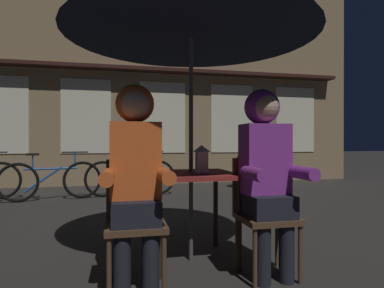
% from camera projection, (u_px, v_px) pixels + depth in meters
% --- Properties ---
extents(ground_plane, '(60.00, 60.00, 0.00)m').
position_uv_depth(ground_plane, '(191.00, 260.00, 2.72)').
color(ground_plane, '#2D2B28').
extents(cafe_table, '(0.72, 0.72, 0.74)m').
position_uv_depth(cafe_table, '(191.00, 185.00, 2.72)').
color(cafe_table, maroon).
rests_on(cafe_table, ground_plane).
extents(patio_umbrella, '(2.10, 2.10, 2.31)m').
position_uv_depth(patio_umbrella, '(191.00, 16.00, 2.71)').
color(patio_umbrella, '#4C4C51').
rests_on(patio_umbrella, ground_plane).
extents(lantern, '(0.11, 0.11, 0.23)m').
position_uv_depth(lantern, '(202.00, 158.00, 2.66)').
color(lantern, white).
rests_on(lantern, cafe_table).
extents(chair_left, '(0.40, 0.40, 0.87)m').
position_uv_depth(chair_left, '(135.00, 215.00, 2.25)').
color(chair_left, '#513823').
rests_on(chair_left, ground_plane).
extents(chair_right, '(0.40, 0.40, 0.87)m').
position_uv_depth(chair_right, '(263.00, 208.00, 2.46)').
color(chair_right, '#513823').
rests_on(chair_right, ground_plane).
extents(person_left_hooded, '(0.45, 0.56, 1.40)m').
position_uv_depth(person_left_hooded, '(136.00, 164.00, 2.20)').
color(person_left_hooded, black).
rests_on(person_left_hooded, ground_plane).
extents(person_right_hooded, '(0.45, 0.56, 1.40)m').
position_uv_depth(person_right_hooded, '(266.00, 162.00, 2.41)').
color(person_right_hooded, black).
rests_on(person_right_hooded, ground_plane).
extents(shopfront_building, '(10.00, 0.93, 6.20)m').
position_uv_depth(shopfront_building, '(161.00, 59.00, 8.07)').
color(shopfront_building, '#937A56').
rests_on(shopfront_building, ground_plane).
extents(bicycle_second, '(1.66, 0.35, 0.84)m').
position_uv_depth(bicycle_second, '(51.00, 180.00, 5.56)').
color(bicycle_second, black).
rests_on(bicycle_second, ground_plane).
extents(bicycle_third, '(1.68, 0.13, 0.84)m').
position_uv_depth(bicycle_third, '(131.00, 177.00, 6.02)').
color(bicycle_third, black).
rests_on(bicycle_third, ground_plane).
extents(potted_plant, '(0.60, 0.60, 0.92)m').
position_uv_depth(potted_plant, '(251.00, 163.00, 6.96)').
color(potted_plant, brown).
rests_on(potted_plant, ground_plane).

